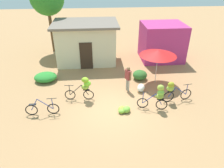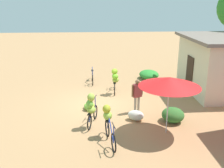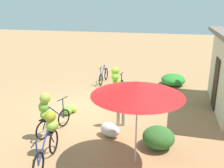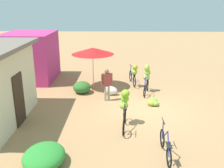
{
  "view_description": "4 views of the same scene",
  "coord_description": "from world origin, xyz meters",
  "px_view_note": "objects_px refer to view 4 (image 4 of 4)",
  "views": [
    {
      "loc": [
        -0.84,
        -8.99,
        6.73
      ],
      "look_at": [
        0.02,
        1.09,
        0.92
      ],
      "focal_mm": 33.51,
      "sensor_mm": 36.0,
      "label": 1
    },
    {
      "loc": [
        11.83,
        0.01,
        4.88
      ],
      "look_at": [
        0.51,
        0.78,
        1.21
      ],
      "focal_mm": 41.87,
      "sensor_mm": 36.0,
      "label": 2
    },
    {
      "loc": [
        8.51,
        3.52,
        3.92
      ],
      "look_at": [
        0.45,
        1.4,
        1.28
      ],
      "focal_mm": 39.38,
      "sensor_mm": 36.0,
      "label": 3
    },
    {
      "loc": [
        -10.69,
        1.34,
        4.64
      ],
      "look_at": [
        1.18,
        1.63,
        0.79
      ],
      "focal_mm": 41.55,
      "sensor_mm": 36.0,
      "label": 4
    }
  ],
  "objects_px": {
    "shop_pink": "(30,57)",
    "bicycle_leftmost": "(165,146)",
    "bicycle_center_loaded": "(147,77)",
    "bicycle_by_shop": "(134,73)",
    "produce_sack": "(111,91)",
    "person_vendor": "(107,82)",
    "banana_pile_on_ground": "(153,102)",
    "bicycle_near_pile": "(125,105)",
    "market_umbrella": "(93,51)"
  },
  "relations": [
    {
      "from": "bicycle_by_shop",
      "to": "bicycle_near_pile",
      "type": "bearing_deg",
      "value": 172.73
    },
    {
      "from": "produce_sack",
      "to": "bicycle_leftmost",
      "type": "bearing_deg",
      "value": -161.43
    },
    {
      "from": "bicycle_leftmost",
      "to": "banana_pile_on_ground",
      "type": "relative_size",
      "value": 2.18
    },
    {
      "from": "person_vendor",
      "to": "bicycle_near_pile",
      "type": "bearing_deg",
      "value": -163.04
    },
    {
      "from": "bicycle_leftmost",
      "to": "bicycle_near_pile",
      "type": "xyz_separation_m",
      "value": [
        2.11,
        1.22,
        0.5
      ]
    },
    {
      "from": "market_umbrella",
      "to": "person_vendor",
      "type": "distance_m",
      "value": 2.39
    },
    {
      "from": "market_umbrella",
      "to": "bicycle_near_pile",
      "type": "height_order",
      "value": "market_umbrella"
    },
    {
      "from": "shop_pink",
      "to": "person_vendor",
      "type": "distance_m",
      "value": 5.85
    },
    {
      "from": "banana_pile_on_ground",
      "to": "bicycle_near_pile",
      "type": "bearing_deg",
      "value": 146.34
    },
    {
      "from": "shop_pink",
      "to": "person_vendor",
      "type": "height_order",
      "value": "shop_pink"
    },
    {
      "from": "bicycle_center_loaded",
      "to": "produce_sack",
      "type": "bearing_deg",
      "value": 104.05
    },
    {
      "from": "shop_pink",
      "to": "produce_sack",
      "type": "height_order",
      "value": "shop_pink"
    },
    {
      "from": "banana_pile_on_ground",
      "to": "produce_sack",
      "type": "bearing_deg",
      "value": 56.74
    },
    {
      "from": "banana_pile_on_ground",
      "to": "person_vendor",
      "type": "bearing_deg",
      "value": 76.61
    },
    {
      "from": "shop_pink",
      "to": "bicycle_center_loaded",
      "type": "bearing_deg",
      "value": -107.61
    },
    {
      "from": "market_umbrella",
      "to": "bicycle_center_loaded",
      "type": "bearing_deg",
      "value": -103.45
    },
    {
      "from": "person_vendor",
      "to": "banana_pile_on_ground",
      "type": "bearing_deg",
      "value": -103.39
    },
    {
      "from": "bicycle_center_loaded",
      "to": "banana_pile_on_ground",
      "type": "distance_m",
      "value": 1.91
    },
    {
      "from": "shop_pink",
      "to": "bicycle_by_shop",
      "type": "height_order",
      "value": "shop_pink"
    },
    {
      "from": "bicycle_center_loaded",
      "to": "bicycle_near_pile",
      "type": "bearing_deg",
      "value": 162.08
    },
    {
      "from": "person_vendor",
      "to": "bicycle_leftmost",
      "type": "bearing_deg",
      "value": -156.82
    },
    {
      "from": "bicycle_near_pile",
      "to": "banana_pile_on_ground",
      "type": "relative_size",
      "value": 2.11
    },
    {
      "from": "shop_pink",
      "to": "produce_sack",
      "type": "distance_m",
      "value": 5.68
    },
    {
      "from": "produce_sack",
      "to": "person_vendor",
      "type": "bearing_deg",
      "value": 168.25
    },
    {
      "from": "bicycle_leftmost",
      "to": "bicycle_by_shop",
      "type": "xyz_separation_m",
      "value": [
        6.99,
        0.6,
        0.39
      ]
    },
    {
      "from": "banana_pile_on_ground",
      "to": "person_vendor",
      "type": "height_order",
      "value": "person_vendor"
    },
    {
      "from": "shop_pink",
      "to": "bicycle_center_loaded",
      "type": "distance_m",
      "value": 7.12
    },
    {
      "from": "produce_sack",
      "to": "shop_pink",
      "type": "bearing_deg",
      "value": 61.93
    },
    {
      "from": "bicycle_leftmost",
      "to": "produce_sack",
      "type": "distance_m",
      "value": 5.78
    },
    {
      "from": "bicycle_near_pile",
      "to": "bicycle_by_shop",
      "type": "xyz_separation_m",
      "value": [
        4.88,
        -0.62,
        -0.11
      ]
    },
    {
      "from": "produce_sack",
      "to": "person_vendor",
      "type": "distance_m",
      "value": 1.09
    },
    {
      "from": "bicycle_leftmost",
      "to": "bicycle_center_loaded",
      "type": "bearing_deg",
      "value": -0.2
    },
    {
      "from": "produce_sack",
      "to": "bicycle_by_shop",
      "type": "bearing_deg",
      "value": -39.53
    },
    {
      "from": "bicycle_leftmost",
      "to": "produce_sack",
      "type": "bearing_deg",
      "value": 18.57
    },
    {
      "from": "bicycle_leftmost",
      "to": "bicycle_near_pile",
      "type": "distance_m",
      "value": 2.49
    },
    {
      "from": "bicycle_center_loaded",
      "to": "produce_sack",
      "type": "height_order",
      "value": "bicycle_center_loaded"
    },
    {
      "from": "bicycle_near_pile",
      "to": "person_vendor",
      "type": "distance_m",
      "value": 2.7
    },
    {
      "from": "shop_pink",
      "to": "bicycle_leftmost",
      "type": "relative_size",
      "value": 1.88
    },
    {
      "from": "shop_pink",
      "to": "bicycle_center_loaded",
      "type": "relative_size",
      "value": 2.04
    },
    {
      "from": "bicycle_near_pile",
      "to": "shop_pink",
      "type": "bearing_deg",
      "value": 42.68
    },
    {
      "from": "bicycle_leftmost",
      "to": "bicycle_by_shop",
      "type": "relative_size",
      "value": 0.98
    },
    {
      "from": "bicycle_leftmost",
      "to": "person_vendor",
      "type": "relative_size",
      "value": 1.09
    },
    {
      "from": "shop_pink",
      "to": "banana_pile_on_ground",
      "type": "distance_m",
      "value": 8.03
    },
    {
      "from": "bicycle_center_loaded",
      "to": "banana_pile_on_ground",
      "type": "bearing_deg",
      "value": -175.71
    },
    {
      "from": "market_umbrella",
      "to": "produce_sack",
      "type": "distance_m",
      "value": 2.38
    },
    {
      "from": "bicycle_leftmost",
      "to": "banana_pile_on_ground",
      "type": "distance_m",
      "value": 4.18
    },
    {
      "from": "bicycle_center_loaded",
      "to": "person_vendor",
      "type": "height_order",
      "value": "person_vendor"
    },
    {
      "from": "bicycle_center_loaded",
      "to": "banana_pile_on_ground",
      "type": "height_order",
      "value": "bicycle_center_loaded"
    },
    {
      "from": "market_umbrella",
      "to": "bicycle_leftmost",
      "type": "height_order",
      "value": "market_umbrella"
    },
    {
      "from": "bicycle_by_shop",
      "to": "produce_sack",
      "type": "bearing_deg",
      "value": 140.47
    }
  ]
}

